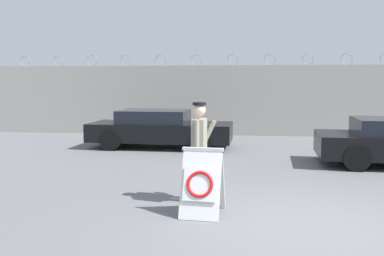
% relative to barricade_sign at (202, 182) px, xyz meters
% --- Properties ---
extents(ground_plane, '(90.00, 90.00, 0.00)m').
position_rel_barricade_sign_xyz_m(ground_plane, '(1.65, -0.49, -0.54)').
color(ground_plane, slate).
extents(perimeter_wall, '(36.00, 0.30, 3.27)m').
position_rel_barricade_sign_xyz_m(perimeter_wall, '(1.65, 10.66, 0.87)').
color(perimeter_wall, '#ADA8A0').
rests_on(perimeter_wall, ground_plane).
extents(barricade_sign, '(0.71, 0.85, 1.10)m').
position_rel_barricade_sign_xyz_m(barricade_sign, '(0.00, 0.00, 0.00)').
color(barricade_sign, white).
rests_on(barricade_sign, ground_plane).
extents(security_guard, '(0.41, 0.63, 1.79)m').
position_rel_barricade_sign_xyz_m(security_guard, '(-0.13, 0.78, 0.46)').
color(security_guard, '#232838').
rests_on(security_guard, ground_plane).
extents(parked_car_front_coupe, '(4.65, 2.01, 1.24)m').
position_rel_barricade_sign_xyz_m(parked_car_front_coupe, '(-2.09, 6.98, 0.09)').
color(parked_car_front_coupe, black).
rests_on(parked_car_front_coupe, ground_plane).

